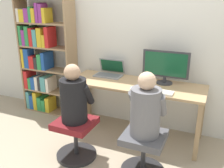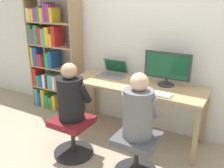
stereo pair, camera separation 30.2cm
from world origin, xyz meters
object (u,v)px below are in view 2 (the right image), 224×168
at_px(keyboard, 153,93).
at_px(office_chair_left, 136,153).
at_px(desktop_monitor, 167,68).
at_px(person_at_monitor, 138,110).
at_px(bookshelf, 49,57).
at_px(laptop, 113,72).
at_px(person_at_laptop, 71,95).
at_px(office_chair_right, 73,134).

relative_size(keyboard, office_chair_left, 0.90).
relative_size(desktop_monitor, person_at_monitor, 0.88).
relative_size(keyboard, bookshelf, 0.24).
bearing_deg(office_chair_left, laptop, 131.74).
bearing_deg(person_at_laptop, desktop_monitor, 47.94).
relative_size(laptop, keyboard, 0.89).
relative_size(desktop_monitor, bookshelf, 0.33).
distance_m(person_at_laptop, bookshelf, 1.40).
xyz_separation_m(laptop, office_chair_left, (0.77, -0.86, -0.51)).
xyz_separation_m(desktop_monitor, person_at_monitor, (0.01, -0.83, -0.20)).
height_order(office_chair_left, bookshelf, bookshelf).
xyz_separation_m(office_chair_right, person_at_laptop, (-0.00, 0.00, 0.47)).
xyz_separation_m(person_at_monitor, bookshelf, (-1.89, 0.83, 0.12)).
height_order(laptop, office_chair_left, laptop).
distance_m(keyboard, office_chair_left, 0.68).
height_order(keyboard, person_at_monitor, person_at_monitor).
bearing_deg(desktop_monitor, person_at_laptop, -132.06).
relative_size(person_at_monitor, bookshelf, 0.37).
height_order(desktop_monitor, laptop, desktop_monitor).
relative_size(desktop_monitor, office_chair_left, 1.24).
bearing_deg(person_at_laptop, bookshelf, 142.23).
xyz_separation_m(office_chair_left, bookshelf, (-1.89, 0.83, 0.59)).
bearing_deg(person_at_laptop, keyboard, 34.54).
height_order(laptop, office_chair_right, laptop).
xyz_separation_m(keyboard, office_chair_left, (0.04, -0.49, -0.48)).
bearing_deg(bookshelf, keyboard, -10.39).
relative_size(laptop, bookshelf, 0.21).
height_order(keyboard, office_chair_right, keyboard).
distance_m(keyboard, person_at_laptop, 0.91).
bearing_deg(office_chair_left, person_at_monitor, 90.00).
relative_size(desktop_monitor, person_at_laptop, 0.89).
bearing_deg(person_at_monitor, office_chair_right, -177.46).
bearing_deg(office_chair_right, desktop_monitor, 48.10).
relative_size(office_chair_left, office_chair_right, 1.00).
bearing_deg(laptop, person_at_monitor, -48.09).
bearing_deg(keyboard, bookshelf, 169.61).
xyz_separation_m(desktop_monitor, person_at_laptop, (-0.78, -0.86, -0.20)).
bearing_deg(desktop_monitor, person_at_monitor, -89.47).
bearing_deg(office_chair_right, keyboard, 34.79).
height_order(office_chair_right, person_at_monitor, person_at_monitor).
distance_m(keyboard, person_at_monitor, 0.49).
bearing_deg(person_at_laptop, person_at_monitor, 2.19).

